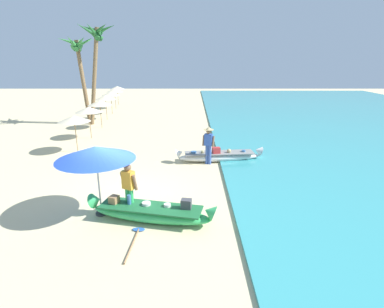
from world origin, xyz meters
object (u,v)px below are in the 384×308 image
object	(u,v)px
patio_umbrella_large	(95,153)
paddle	(134,239)
boat_green_foreground	(150,212)
person_tourist_customer	(128,187)
palm_tree_leaning_seaward	(95,43)
person_vendor_hatted	(208,143)
boat_white_midground	(218,156)
palm_tree_tall_inland	(77,52)

from	to	relation	value
patio_umbrella_large	paddle	size ratio (longest dim) A/B	1.45
patio_umbrella_large	paddle	world-z (taller)	patio_umbrella_large
boat_green_foreground	person_tourist_customer	distance (m)	1.02
palm_tree_leaning_seaward	person_tourist_customer	bearing A→B (deg)	-71.09
person_vendor_hatted	palm_tree_leaning_seaward	size ratio (longest dim) A/B	0.25
palm_tree_leaning_seaward	paddle	distance (m)	16.63
boat_white_midground	person_vendor_hatted	distance (m)	1.02
boat_green_foreground	person_vendor_hatted	xyz separation A→B (m)	(1.97, 5.07, 0.75)
palm_tree_leaning_seaward	boat_white_midground	bearing A→B (deg)	-46.90
palm_tree_tall_inland	paddle	size ratio (longest dim) A/B	3.84
palm_tree_tall_inland	patio_umbrella_large	bearing A→B (deg)	-69.62
boat_white_midground	boat_green_foreground	bearing A→B (deg)	-114.59
palm_tree_tall_inland	palm_tree_leaning_seaward	bearing A→B (deg)	-18.33
person_tourist_customer	patio_umbrella_large	distance (m)	1.39
person_vendor_hatted	patio_umbrella_large	size ratio (longest dim) A/B	0.75
person_vendor_hatted	paddle	size ratio (longest dim) A/B	1.08
boat_green_foreground	palm_tree_leaning_seaward	distance (m)	15.74
person_vendor_hatted	boat_white_midground	bearing A→B (deg)	36.93
boat_white_midground	person_vendor_hatted	world-z (taller)	person_vendor_hatted
palm_tree_leaning_seaward	paddle	bearing A→B (deg)	-71.43
patio_umbrella_large	paddle	distance (m)	2.74
person_vendor_hatted	paddle	world-z (taller)	person_vendor_hatted
boat_white_midground	paddle	size ratio (longest dim) A/B	2.60
boat_white_midground	person_tourist_customer	size ratio (longest dim) A/B	2.48
palm_tree_leaning_seaward	person_vendor_hatted	bearing A→B (deg)	-50.26
palm_tree_leaning_seaward	palm_tree_tall_inland	bearing A→B (deg)	161.67
person_vendor_hatted	palm_tree_leaning_seaward	world-z (taller)	palm_tree_leaning_seaward
boat_green_foreground	paddle	world-z (taller)	boat_green_foreground
palm_tree_tall_inland	paddle	bearing A→B (deg)	-67.17
person_vendor_hatted	patio_umbrella_large	bearing A→B (deg)	-127.26
person_tourist_customer	palm_tree_leaning_seaward	size ratio (longest dim) A/B	0.24
person_vendor_hatted	palm_tree_leaning_seaward	xyz separation A→B (m)	(-7.27, 8.75, 4.60)
boat_green_foreground	boat_white_midground	world-z (taller)	boat_green_foreground
palm_tree_tall_inland	paddle	world-z (taller)	palm_tree_tall_inland
palm_tree_leaning_seaward	paddle	xyz separation A→B (m)	(4.99, -14.85, -5.58)
paddle	person_vendor_hatted	bearing A→B (deg)	69.50
palm_tree_tall_inland	person_vendor_hatted	bearing A→B (deg)	-46.58
person_tourist_customer	boat_white_midground	bearing A→B (deg)	58.29
boat_green_foreground	person_tourist_customer	xyz separation A→B (m)	(-0.68, 0.32, 0.69)
person_vendor_hatted	paddle	distance (m)	6.59
boat_white_midground	paddle	world-z (taller)	boat_white_midground
patio_umbrella_large	palm_tree_tall_inland	distance (m)	15.16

